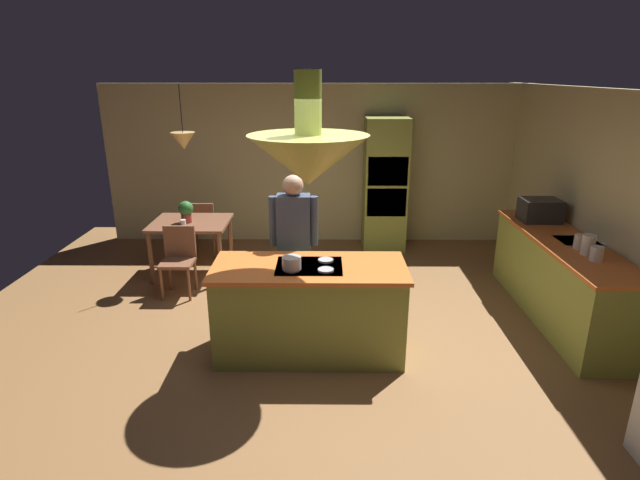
% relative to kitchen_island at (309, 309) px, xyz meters
% --- Properties ---
extents(ground, '(8.16, 8.16, 0.00)m').
position_rel_kitchen_island_xyz_m(ground, '(0.00, 0.20, -0.47)').
color(ground, olive).
extents(wall_back, '(6.80, 0.10, 2.55)m').
position_rel_kitchen_island_xyz_m(wall_back, '(0.00, 3.65, 0.80)').
color(wall_back, beige).
rests_on(wall_back, ground).
extents(wall_right, '(0.10, 7.20, 2.55)m').
position_rel_kitchen_island_xyz_m(wall_right, '(3.25, 0.60, 0.80)').
color(wall_right, beige).
rests_on(wall_right, ground).
extents(kitchen_island, '(1.89, 0.83, 0.96)m').
position_rel_kitchen_island_xyz_m(kitchen_island, '(0.00, 0.00, 0.00)').
color(kitchen_island, '#939E42').
rests_on(kitchen_island, ground).
extents(counter_run_right, '(0.73, 2.59, 0.94)m').
position_rel_kitchen_island_xyz_m(counter_run_right, '(2.84, 0.80, 0.00)').
color(counter_run_right, '#939E42').
rests_on(counter_run_right, ground).
extents(oven_tower, '(0.66, 0.62, 2.07)m').
position_rel_kitchen_island_xyz_m(oven_tower, '(1.10, 3.24, 0.56)').
color(oven_tower, '#939E42').
rests_on(oven_tower, ground).
extents(dining_table, '(1.04, 0.89, 0.76)m').
position_rel_kitchen_island_xyz_m(dining_table, '(-1.70, 2.10, 0.18)').
color(dining_table, brown).
rests_on(dining_table, ground).
extents(person_at_island, '(0.53, 0.23, 1.69)m').
position_rel_kitchen_island_xyz_m(person_at_island, '(-0.19, 0.69, 0.50)').
color(person_at_island, tan).
rests_on(person_at_island, ground).
extents(range_hood, '(1.10, 1.10, 1.00)m').
position_rel_kitchen_island_xyz_m(range_hood, '(0.00, 0.00, 1.52)').
color(range_hood, '#939E42').
extents(pendant_light_over_table, '(0.32, 0.32, 0.82)m').
position_rel_kitchen_island_xyz_m(pendant_light_over_table, '(-1.70, 2.10, 1.39)').
color(pendant_light_over_table, '#E0B266').
extents(chair_facing_island, '(0.40, 0.40, 0.87)m').
position_rel_kitchen_island_xyz_m(chair_facing_island, '(-1.70, 1.43, 0.03)').
color(chair_facing_island, brown).
rests_on(chair_facing_island, ground).
extents(chair_by_back_wall, '(0.40, 0.40, 0.87)m').
position_rel_kitchen_island_xyz_m(chair_by_back_wall, '(-1.70, 2.77, 0.03)').
color(chair_by_back_wall, brown).
rests_on(chair_by_back_wall, ground).
extents(potted_plant_on_table, '(0.20, 0.20, 0.30)m').
position_rel_kitchen_island_xyz_m(potted_plant_on_table, '(-1.74, 2.05, 0.46)').
color(potted_plant_on_table, '#99382D').
rests_on(potted_plant_on_table, dining_table).
extents(cup_on_table, '(0.07, 0.07, 0.09)m').
position_rel_kitchen_island_xyz_m(cup_on_table, '(-1.73, 1.88, 0.33)').
color(cup_on_table, white).
rests_on(cup_on_table, dining_table).
extents(canister_flour, '(0.12, 0.12, 0.15)m').
position_rel_kitchen_island_xyz_m(canister_flour, '(2.84, 0.16, 0.54)').
color(canister_flour, silver).
rests_on(canister_flour, counter_run_right).
extents(canister_sugar, '(0.13, 0.13, 0.21)m').
position_rel_kitchen_island_xyz_m(canister_sugar, '(2.84, 0.34, 0.57)').
color(canister_sugar, silver).
rests_on(canister_sugar, counter_run_right).
extents(canister_tea, '(0.11, 0.11, 0.16)m').
position_rel_kitchen_island_xyz_m(canister_tea, '(2.84, 0.52, 0.54)').
color(canister_tea, silver).
rests_on(canister_tea, counter_run_right).
extents(microwave_on_counter, '(0.46, 0.36, 0.28)m').
position_rel_kitchen_island_xyz_m(microwave_on_counter, '(2.84, 1.56, 0.60)').
color(microwave_on_counter, '#232326').
rests_on(microwave_on_counter, counter_run_right).
extents(cooking_pot_on_cooktop, '(0.18, 0.18, 0.12)m').
position_rel_kitchen_island_xyz_m(cooking_pot_on_cooktop, '(-0.16, -0.13, 0.54)').
color(cooking_pot_on_cooktop, '#B2B2B7').
rests_on(cooking_pot_on_cooktop, kitchen_island).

